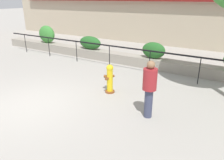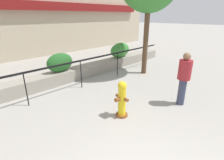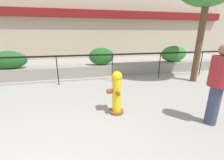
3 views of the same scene
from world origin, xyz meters
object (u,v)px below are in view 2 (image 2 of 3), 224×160
at_px(hedge_bush_2, 60,62).
at_px(fire_hydrant, 122,99).
at_px(pedestrian, 184,76).
at_px(hedge_bush_3, 120,50).

relative_size(hedge_bush_2, fire_hydrant, 1.09).
distance_m(hedge_bush_2, fire_hydrant, 3.72).
bearing_deg(pedestrian, hedge_bush_2, 110.41).
height_order(hedge_bush_3, fire_hydrant, hedge_bush_3).
height_order(hedge_bush_3, pedestrian, pedestrian).
xyz_separation_m(fire_hydrant, pedestrian, (1.92, -0.91, 0.44)).
relative_size(hedge_bush_3, fire_hydrant, 1.34).
relative_size(hedge_bush_2, hedge_bush_3, 0.81).
height_order(fire_hydrant, pedestrian, pedestrian).
xyz_separation_m(hedge_bush_3, pedestrian, (-2.11, -4.61, 0.07)).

